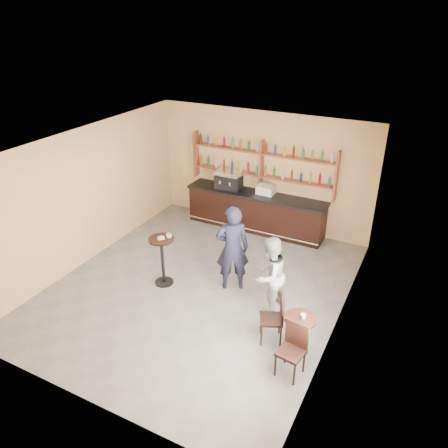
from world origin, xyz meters
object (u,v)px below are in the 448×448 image
at_px(pastry_case, 266,191).
at_px(chair_south, 291,352).
at_px(pedestal_table, 163,261).
at_px(cafe_table, 299,334).
at_px(man_main, 232,248).
at_px(espresso_machine, 229,180).
at_px(bar_counter, 256,211).
at_px(patron_second, 269,275).
at_px(chair_west, 271,319).

relative_size(pastry_case, chair_south, 0.48).
height_order(pedestal_table, cafe_table, pedestal_table).
distance_m(man_main, cafe_table, 2.38).
bearing_deg(pedestal_table, pastry_case, 72.89).
relative_size(pedestal_table, cafe_table, 1.54).
distance_m(espresso_machine, chair_south, 5.87).
bearing_deg(pedestal_table, espresso_machine, 91.00).
relative_size(bar_counter, man_main, 1.99).
height_order(pastry_case, patron_second, patron_second).
height_order(bar_counter, chair_south, bar_counter).
bearing_deg(pastry_case, pedestal_table, -109.13).
bearing_deg(bar_counter, pastry_case, 0.00).
bearing_deg(man_main, pedestal_table, -9.04).
xyz_separation_m(pastry_case, chair_south, (2.37, -4.66, -0.71)).
distance_m(bar_counter, chair_south, 5.36).
height_order(bar_counter, patron_second, patron_second).
xyz_separation_m(bar_counter, cafe_table, (2.59, -4.06, -0.16)).
relative_size(pastry_case, cafe_table, 0.63).
distance_m(cafe_table, chair_west, 0.56).
xyz_separation_m(bar_counter, chair_south, (2.64, -4.66, -0.05)).
distance_m(pedestal_table, man_main, 1.59).
bearing_deg(pastry_case, man_main, -84.11).
bearing_deg(chair_west, pedestal_table, -127.41).
bearing_deg(pedestal_table, bar_counter, 77.16).
bearing_deg(espresso_machine, cafe_table, -56.54).
xyz_separation_m(espresso_machine, cafe_table, (3.42, -4.06, -0.93)).
relative_size(chair_west, chair_south, 0.99).
bearing_deg(pastry_case, patron_second, -68.42).
height_order(bar_counter, pedestal_table, pedestal_table).
distance_m(bar_counter, man_main, 2.92).
relative_size(bar_counter, patron_second, 2.37).
bearing_deg(man_main, cafe_table, 116.77).
bearing_deg(bar_counter, espresso_machine, 180.00).
bearing_deg(cafe_table, espresso_machine, 130.07).
bearing_deg(pedestal_table, patron_second, 4.51).
bearing_deg(pastry_case, espresso_machine, 177.99).
xyz_separation_m(chair_west, chair_south, (0.60, -0.65, 0.00)).
height_order(man_main, chair_south, man_main).
xyz_separation_m(pedestal_table, chair_west, (2.81, -0.64, -0.09)).
distance_m(cafe_table, patron_second, 1.36).
height_order(man_main, chair_west, man_main).
bearing_deg(chair_west, patron_second, -179.79).
height_order(pastry_case, chair_west, pastry_case).
height_order(espresso_machine, pedestal_table, espresso_machine).
bearing_deg(espresso_machine, man_main, -68.76).
bearing_deg(chair_south, espresso_machine, 135.04).
xyz_separation_m(pastry_case, cafe_table, (2.32, -4.06, -0.82)).
relative_size(man_main, chair_south, 2.04).
relative_size(espresso_machine, patron_second, 0.43).
bearing_deg(pedestal_table, chair_west, -12.93).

